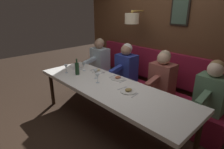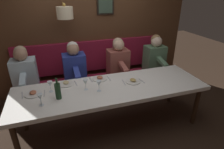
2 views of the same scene
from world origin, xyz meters
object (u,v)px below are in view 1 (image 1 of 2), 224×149
(diner_near, at_px, (162,74))
(diner_far, at_px, (100,56))
(diner_nearest, at_px, (212,89))
(wine_glass_2, at_px, (97,76))
(wine_glass_3, at_px, (66,67))
(dining_table, at_px, (109,89))
(wine_glass_1, at_px, (96,72))
(diner_middle, at_px, (126,64))
(wine_glass_0, at_px, (84,65))
(wine_bottle, at_px, (77,69))

(diner_near, relative_size, diner_far, 1.00)
(diner_nearest, relative_size, wine_glass_2, 4.82)
(diner_nearest, bearing_deg, wine_glass_3, 115.49)
(dining_table, bearing_deg, wine_glass_3, 100.25)
(wine_glass_1, xyz_separation_m, wine_glass_3, (-0.22, 0.61, 0.00))
(diner_middle, distance_m, wine_glass_0, 0.86)
(diner_near, distance_m, wine_glass_3, 1.77)
(diner_middle, bearing_deg, wine_bottle, 160.41)
(dining_table, xyz_separation_m, diner_middle, (0.88, 0.43, 0.13))
(diner_near, distance_m, diner_far, 1.70)
(dining_table, bearing_deg, diner_nearest, -54.49)
(dining_table, distance_m, wine_glass_3, 1.02)
(wine_glass_1, relative_size, wine_bottle, 0.55)
(diner_far, xyz_separation_m, wine_glass_1, (-0.84, -0.90, 0.04))
(wine_bottle, bearing_deg, diner_near, -51.13)
(wine_glass_1, relative_size, wine_glass_3, 1.00)
(diner_nearest, distance_m, wine_glass_0, 2.23)
(diner_middle, height_order, wine_glass_2, diner_middle)
(diner_middle, relative_size, wine_glass_1, 4.82)
(dining_table, xyz_separation_m, wine_bottle, (-0.08, 0.77, 0.18))
(diner_far, relative_size, wine_glass_1, 4.82)
(wine_glass_3, bearing_deg, wine_glass_0, -21.50)
(wine_glass_1, distance_m, wine_glass_2, 0.20)
(diner_near, xyz_separation_m, wine_glass_1, (-0.84, 0.80, 0.04))
(wine_glass_0, bearing_deg, wine_bottle, -156.65)
(diner_near, xyz_separation_m, diner_far, (0.00, 1.70, 0.00))
(diner_middle, distance_m, diner_far, 0.85)
(diner_middle, xyz_separation_m, wine_glass_1, (-0.84, -0.05, 0.04))
(diner_middle, xyz_separation_m, wine_glass_3, (-1.06, 0.56, 0.04))
(wine_glass_0, height_order, wine_glass_2, same)
(wine_bottle, bearing_deg, diner_middle, -19.59)
(wine_glass_3, bearing_deg, diner_nearest, -64.51)
(diner_far, relative_size, wine_glass_3, 4.82)
(dining_table, bearing_deg, wine_bottle, 95.87)
(wine_glass_0, relative_size, wine_glass_2, 1.00)
(wine_glass_0, xyz_separation_m, wine_glass_2, (-0.20, -0.66, 0.00))
(wine_glass_1, bearing_deg, diner_nearest, -62.51)
(diner_near, bearing_deg, diner_nearest, -90.00)
(wine_glass_0, xyz_separation_m, wine_glass_3, (-0.32, 0.12, 0.00))
(diner_nearest, xyz_separation_m, wine_bottle, (-0.96, 2.01, 0.04))
(diner_middle, distance_m, wine_glass_1, 0.84)
(diner_middle, height_order, diner_far, same)
(wine_glass_1, bearing_deg, diner_near, -43.64)
(wine_glass_2, distance_m, wine_glass_3, 0.79)
(diner_nearest, height_order, wine_glass_1, diner_nearest)
(diner_near, relative_size, wine_glass_0, 4.82)
(diner_far, xyz_separation_m, wine_glass_2, (-0.94, -1.07, 0.04))
(wine_glass_0, bearing_deg, diner_far, 28.95)
(diner_middle, relative_size, wine_bottle, 2.64)
(dining_table, bearing_deg, diner_middle, 25.86)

